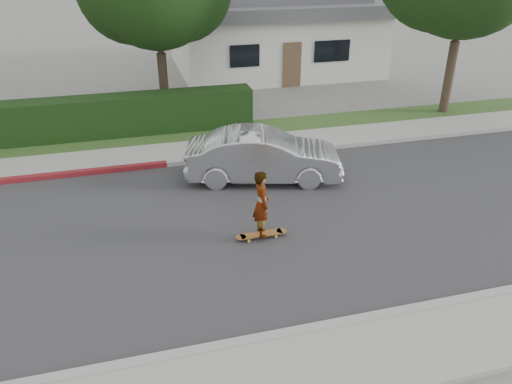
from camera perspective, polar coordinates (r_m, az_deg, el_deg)
ground at (r=12.34m, az=-12.78°, el=-5.12°), size 120.00×120.00×0.00m
road at (r=12.34m, az=-12.79°, el=-5.10°), size 60.00×8.00×0.01m
curb_near at (r=9.05m, az=-11.12°, el=-18.28°), size 60.00×0.20×0.15m
curb_far at (r=15.95m, az=-13.74°, el=2.76°), size 60.00×0.20×0.15m
sidewalk_far at (r=16.79m, az=-13.88°, el=3.93°), size 60.00×1.60×0.12m
planting_strip at (r=18.28m, az=-14.11°, el=5.79°), size 60.00×1.60×0.10m
hedge at (r=18.86m, az=-23.59°, el=7.25°), size 15.00×1.00×1.50m
house at (r=28.05m, az=1.84°, el=18.17°), size 10.60×8.60×4.30m
skateboard at (r=11.97m, az=0.62°, el=-4.85°), size 1.26×0.27×0.12m
skateboarder at (r=11.55m, az=0.64°, el=-1.34°), size 0.40×0.60×1.63m
car_silver at (r=14.62m, az=0.86°, el=4.15°), size 4.77×2.67×1.49m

